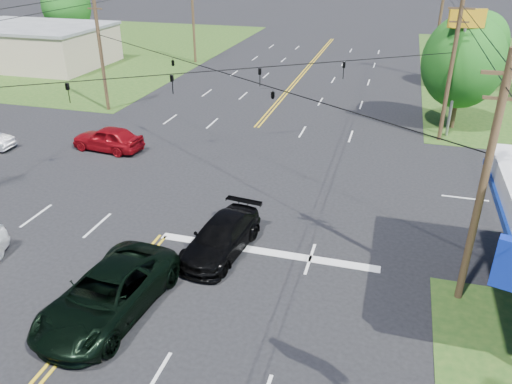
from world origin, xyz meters
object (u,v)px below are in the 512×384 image
(pickup_dkgreen, at_px, (108,294))
(pole_nw, at_px, (100,49))
(suv_black, at_px, (221,237))
(pole_right_far, at_px, (439,25))
(tree_right_b, at_px, (480,43))
(pole_se, at_px, (483,183))
(tree_far_l, at_px, (66,6))
(pole_left_far, at_px, (193,15))
(tree_right_a, at_px, (463,62))
(retail_nw, at_px, (33,46))
(pole_ne, at_px, (451,69))

(pickup_dkgreen, bearing_deg, pole_nw, 126.09)
(pickup_dkgreen, relative_size, suv_black, 1.21)
(pole_nw, distance_m, suv_black, 24.14)
(pole_right_far, distance_m, tree_right_b, 5.40)
(pole_se, relative_size, pole_nw, 1.00)
(tree_far_l, bearing_deg, pole_left_far, -11.89)
(pole_nw, distance_m, tree_right_b, 33.10)
(tree_right_b, height_order, tree_far_l, tree_far_l)
(pole_nw, distance_m, tree_far_l, 29.83)
(pole_left_far, bearing_deg, tree_far_l, 168.11)
(pole_nw, relative_size, tree_far_l, 1.09)
(tree_right_b, bearing_deg, pole_se, -96.05)
(pole_right_far, bearing_deg, pickup_dkgreen, -106.76)
(pole_left_far, xyz_separation_m, tree_right_a, (27.00, -16.00, -0.30))
(retail_nw, height_order, pole_se, pole_se)
(tree_far_l, bearing_deg, tree_right_a, -23.50)
(tree_far_l, bearing_deg, tree_right_b, -9.37)
(pole_ne, relative_size, pole_left_far, 0.95)
(pole_left_far, relative_size, suv_black, 1.92)
(retail_nw, xyz_separation_m, pole_right_far, (43.00, 6.00, 3.17))
(tree_right_a, relative_size, pickup_dkgreen, 1.30)
(pole_left_far, xyz_separation_m, suv_black, (16.10, -36.50, -4.41))
(suv_black, bearing_deg, pole_nw, 139.79)
(pole_nw, bearing_deg, pole_right_far, 36.16)
(retail_nw, height_order, pole_nw, pole_nw)
(tree_far_l, xyz_separation_m, pickup_dkgreen, (32.50, -45.52, -4.32))
(retail_nw, relative_size, suv_black, 3.07)
(pole_right_far, bearing_deg, retail_nw, -172.06)
(tree_right_b, xyz_separation_m, suv_black, (-13.40, -32.50, -3.46))
(retail_nw, bearing_deg, tree_right_b, 2.46)
(pole_ne, xyz_separation_m, tree_right_b, (3.50, 15.00, -0.70))
(pole_se, bearing_deg, pickup_dkgreen, -160.12)
(retail_nw, bearing_deg, pole_right_far, 7.94)
(pole_right_far, distance_m, tree_right_a, 16.03)
(pole_se, height_order, tree_far_l, pole_se)
(tree_right_a, height_order, suv_black, tree_right_a)
(tree_far_l, xyz_separation_m, suv_black, (35.10, -40.50, -4.44))
(pole_se, distance_m, suv_black, 10.75)
(tree_right_a, height_order, tree_far_l, tree_far_l)
(pole_ne, height_order, suv_black, pole_ne)
(pole_se, distance_m, pole_ne, 18.00)
(pole_nw, distance_m, pole_ne, 26.00)
(pole_nw, xyz_separation_m, pole_ne, (26.00, 0.00, 0.00))
(tree_right_a, relative_size, tree_far_l, 0.94)
(retail_nw, bearing_deg, pole_nw, -37.41)
(tree_right_a, bearing_deg, pickup_dkgreen, -117.88)
(pickup_dkgreen, bearing_deg, pole_right_far, 78.39)
(pole_se, height_order, pole_ne, same)
(tree_right_b, bearing_deg, pickup_dkgreen, -113.10)
(tree_right_a, height_order, pickup_dkgreen, tree_right_a)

